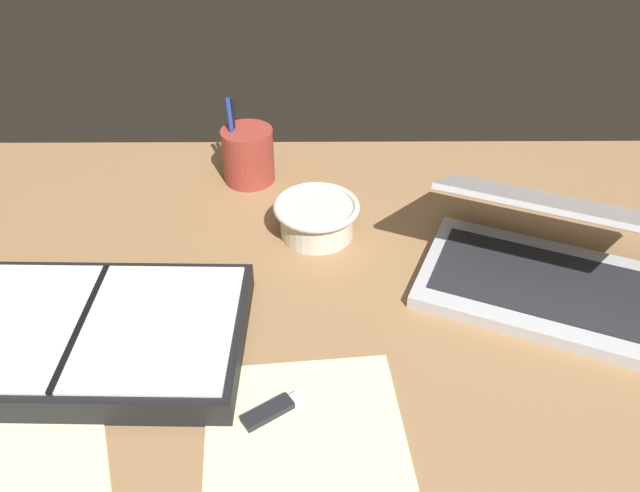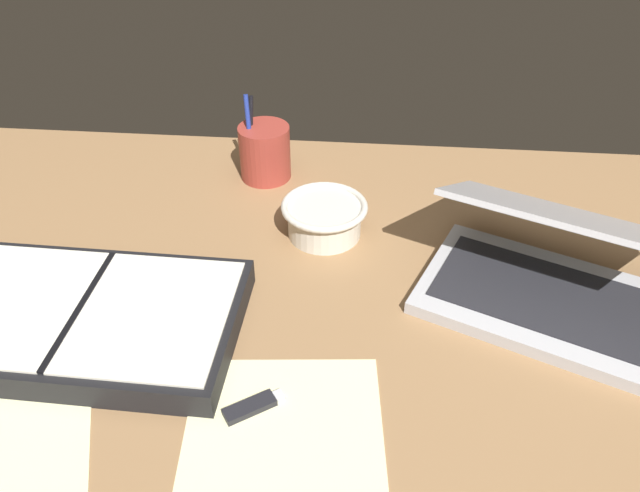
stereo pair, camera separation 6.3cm
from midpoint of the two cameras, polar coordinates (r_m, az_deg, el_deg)
desk_top at (r=82.45cm, az=-4.31°, el=-7.79°), size 140.00×100.00×2.00cm
laptop at (r=89.24cm, az=17.75°, el=-1.00°), size 37.87×35.16×15.69cm
bowl at (r=95.09cm, az=-2.20°, el=2.61°), size 13.18×13.18×5.56cm
pen_cup at (r=108.88cm, az=-8.27°, el=8.20°), size 8.79×8.79×15.08cm
planner at (r=83.97cm, az=-22.74°, el=-7.53°), size 39.83×24.73×4.16cm
scissors at (r=77.52cm, az=-17.86°, el=-12.46°), size 12.47×6.35×0.80cm
paper_sheet_front at (r=68.87cm, az=-3.91°, el=-19.08°), size 24.08×29.19×0.16cm
paper_sheet_beside_planner at (r=76.96cm, az=-28.74°, el=-17.32°), size 27.08×31.27×0.16cm
usb_drive at (r=72.34cm, az=-7.19°, el=-14.88°), size 6.86×5.37×1.00cm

